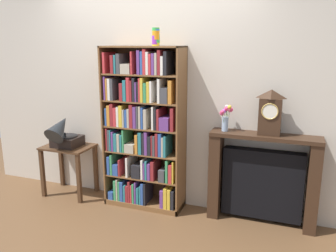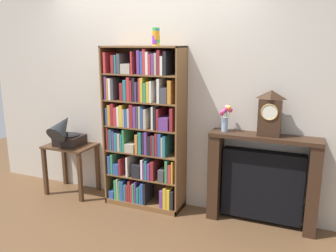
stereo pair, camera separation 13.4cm
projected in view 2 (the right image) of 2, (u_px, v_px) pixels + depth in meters
The scene contains 9 objects.
ground_plane at pixel (143, 207), 4.09m from camera, with size 7.97×6.40×0.02m, color brown.
wall_back at pixel (164, 93), 3.98m from camera, with size 4.97×0.08×2.65m, color beige.
bookshelf at pixel (143, 132), 3.94m from camera, with size 0.92×0.34×1.85m.
cup_stack at pixel (156, 37), 3.61m from camera, with size 0.08×0.08×0.19m.
side_table_left at pixel (71, 157), 4.38m from camera, with size 0.60×0.44×0.63m.
gramophone at pixel (65, 132), 4.23m from camera, with size 0.32×0.47×0.46m.
fireplace_mantel at pixel (262, 181), 3.61m from camera, with size 1.11×0.26×0.98m.
mantel_clock at pixel (270, 113), 3.41m from camera, with size 0.22×0.14×0.46m.
flower_vase at pixel (225, 117), 3.60m from camera, with size 0.14×0.14×0.29m.
Camera 2 is at (1.71, -3.36, 1.88)m, focal length 36.99 mm.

